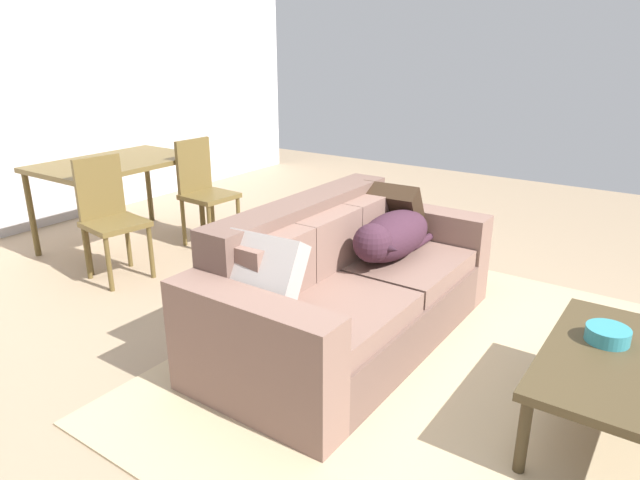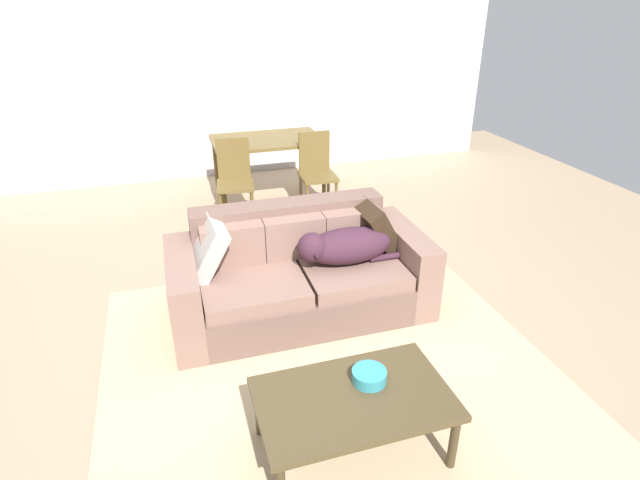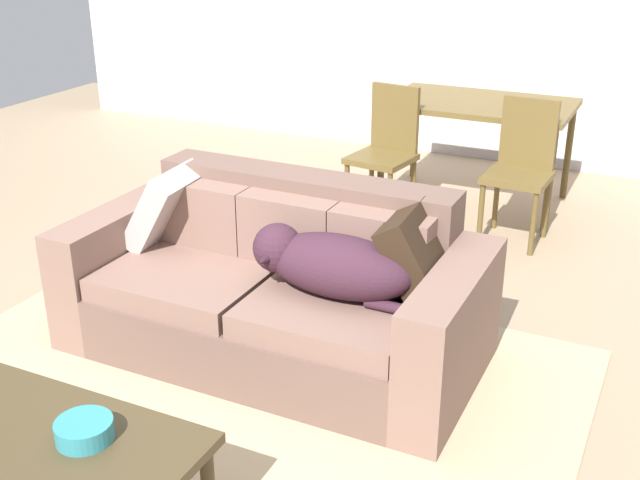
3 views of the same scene
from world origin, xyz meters
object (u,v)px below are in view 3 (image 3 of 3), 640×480
coffee_table (41,454)px  throw_pillow_by_right_arm (419,255)px  couch (278,290)px  dining_chair_near_right (521,164)px  dog_on_left_cushion (329,264)px  throw_pillow_by_left_arm (165,207)px  dining_table (479,111)px  bowl_on_coffee_table (84,430)px  dining_chair_near_left (387,146)px

coffee_table → throw_pillow_by_right_arm: bearing=63.2°
couch → dining_chair_near_right: dining_chair_near_right is taller
throw_pillow_by_right_arm → dog_on_left_cushion: bearing=-153.2°
throw_pillow_by_left_arm → dining_table: size_ratio=0.32×
bowl_on_coffee_table → dining_chair_near_right: bearing=77.9°
couch → dog_on_left_cushion: size_ratio=2.26×
couch → coffee_table: couch is taller
throw_pillow_by_right_arm → bowl_on_coffee_table: size_ratio=2.07×
dining_chair_near_left → throw_pillow_by_left_arm: bearing=-96.3°
throw_pillow_by_right_arm → coffee_table: 1.76m
dining_chair_near_right → dining_table: bearing=130.7°
dining_chair_near_right → dining_chair_near_left: bearing=-178.7°
throw_pillow_by_left_arm → dining_table: 2.64m
throw_pillow_by_right_arm → dining_table: size_ratio=0.31×
dog_on_left_cushion → throw_pillow_by_right_arm: size_ratio=2.20×
throw_pillow_by_left_arm → dining_chair_near_right: (1.44, 1.87, -0.11)m
couch → throw_pillow_by_left_arm: (-0.69, 0.06, 0.30)m
throw_pillow_by_right_arm → coffee_table: throw_pillow_by_right_arm is taller
dog_on_left_cushion → bowl_on_coffee_table: bearing=-102.9°
throw_pillow_by_left_arm → dining_chair_near_right: bearing=52.5°
couch → dining_table: size_ratio=1.54×
throw_pillow_by_left_arm → dining_chair_near_right: dining_chair_near_right is taller
dog_on_left_cushion → dining_table: dining_table is taller
dog_on_left_cushion → dining_table: size_ratio=0.68×
couch → dining_chair_near_left: dining_chair_near_left is taller
dog_on_left_cushion → dining_table: bearing=91.0°
couch → throw_pillow_by_right_arm: 0.75m
coffee_table → dining_chair_near_left: 3.47m
couch → dining_chair_near_left: size_ratio=2.19×
throw_pillow_by_left_arm → throw_pillow_by_right_arm: 1.38m
throw_pillow_by_left_arm → throw_pillow_by_right_arm: throw_pillow_by_left_arm is taller
coffee_table → dining_chair_near_right: bearing=76.2°
dog_on_left_cushion → throw_pillow_by_right_arm: bearing=27.1°
dog_on_left_cushion → bowl_on_coffee_table: 1.33m
couch → throw_pillow_by_left_arm: throw_pillow_by_left_arm is taller
throw_pillow_by_right_arm → dining_chair_near_right: 1.88m
couch → throw_pillow_by_left_arm: bearing=175.0°
dog_on_left_cushion → bowl_on_coffee_table: dog_on_left_cushion is taller
coffee_table → bowl_on_coffee_table: 0.17m
coffee_table → dining_chair_near_left: (-0.10, 3.46, 0.14)m
coffee_table → bowl_on_coffee_table: size_ratio=5.38×
dining_table → dining_chair_near_right: dining_chair_near_right is taller
throw_pillow_by_right_arm → dining_chair_near_left: bearing=114.9°
couch → coffee_table: size_ratio=1.91×
couch → throw_pillow_by_right_arm: size_ratio=4.96×
throw_pillow_by_left_arm → bowl_on_coffee_table: size_ratio=2.13×
throw_pillow_by_right_arm → bowl_on_coffee_table: throw_pillow_by_right_arm is taller
bowl_on_coffee_table → dining_chair_near_right: (0.72, 3.35, 0.07)m
throw_pillow_by_left_arm → throw_pillow_by_right_arm: (1.38, -0.01, -0.00)m
bowl_on_coffee_table → dining_table: size_ratio=0.15×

